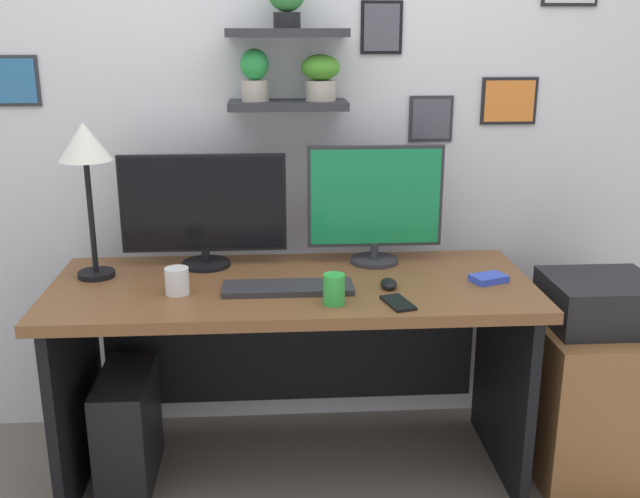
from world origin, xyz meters
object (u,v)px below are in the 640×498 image
(keyboard, at_px, (288,288))
(coffee_mug, at_px, (177,281))
(monitor_left, at_px, (204,209))
(desk_lamp, at_px, (85,154))
(computer_mouse, at_px, (389,284))
(cell_phone, at_px, (398,303))
(desk, at_px, (293,332))
(scissors_tray, at_px, (489,278))
(printer, at_px, (601,302))
(drawer_cabinet, at_px, (590,396))
(monitor_right, at_px, (375,203))
(pen_cup, at_px, (334,289))
(computer_tower_left, at_px, (128,428))

(keyboard, height_order, coffee_mug, coffee_mug)
(monitor_left, xyz_separation_m, desk_lamp, (-0.38, -0.11, 0.22))
(keyboard, xyz_separation_m, coffee_mug, (-0.37, -0.01, 0.04))
(computer_mouse, height_order, cell_phone, computer_mouse)
(desk, distance_m, scissors_tray, 0.73)
(printer, bearing_deg, drawer_cabinet, 0.00)
(desk, height_order, monitor_right, monitor_right)
(cell_phone, xyz_separation_m, pen_cup, (-0.21, 0.02, 0.05))
(keyboard, bearing_deg, computer_tower_left, 173.68)
(keyboard, height_order, drawer_cabinet, keyboard)
(monitor_left, xyz_separation_m, scissors_tray, (1.00, -0.25, -0.21))
(drawer_cabinet, bearing_deg, monitor_right, 161.83)
(monitor_left, distance_m, desk_lamp, 0.45)
(pen_cup, bearing_deg, computer_mouse, 35.04)
(desk, xyz_separation_m, desk_lamp, (-0.70, 0.05, 0.65))
(keyboard, xyz_separation_m, pen_cup, (0.14, -0.13, 0.04))
(desk_lamp, relative_size, pen_cup, 5.48)
(computer_tower_left, bearing_deg, desk_lamp, 126.65)
(pen_cup, bearing_deg, printer, 10.25)
(monitor_left, bearing_deg, desk_lamp, -164.20)
(keyboard, distance_m, computer_mouse, 0.34)
(cell_phone, xyz_separation_m, printer, (0.76, 0.19, -0.09))
(monitor_right, xyz_separation_m, desk_lamp, (-1.01, -0.11, 0.21))
(desk, bearing_deg, pen_cup, -64.72)
(monitor_right, xyz_separation_m, printer, (0.78, -0.26, -0.31))
(keyboard, xyz_separation_m, computer_mouse, (0.34, 0.01, 0.01))
(desk, bearing_deg, cell_phone, -40.84)
(drawer_cabinet, bearing_deg, monitor_left, 169.70)
(scissors_tray, bearing_deg, cell_phone, -150.83)
(cell_phone, height_order, drawer_cabinet, cell_phone)
(cell_phone, bearing_deg, keyboard, 141.21)
(keyboard, relative_size, desk_lamp, 0.80)
(coffee_mug, xyz_separation_m, computer_tower_left, (-0.22, 0.07, -0.58))
(cell_phone, bearing_deg, desk_lamp, 146.20)
(keyboard, relative_size, pen_cup, 4.40)
(pen_cup, bearing_deg, desk_lamp, 158.48)
(monitor_left, relative_size, monitor_right, 1.20)
(coffee_mug, bearing_deg, scissors_tray, 2.72)
(desk, xyz_separation_m, monitor_left, (-0.32, 0.16, 0.43))
(computer_mouse, bearing_deg, desk_lamp, 169.76)
(monitor_right, bearing_deg, drawer_cabinet, -18.17)
(desk, height_order, cell_phone, cell_phone)
(computer_mouse, bearing_deg, pen_cup, -144.96)
(monitor_right, relative_size, pen_cup, 5.02)
(cell_phone, relative_size, coffee_mug, 1.56)
(computer_mouse, relative_size, pen_cup, 0.90)
(monitor_left, relative_size, pen_cup, 6.04)
(monitor_right, relative_size, printer, 1.32)
(desk, distance_m, cell_phone, 0.49)
(desk, relative_size, keyboard, 3.81)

